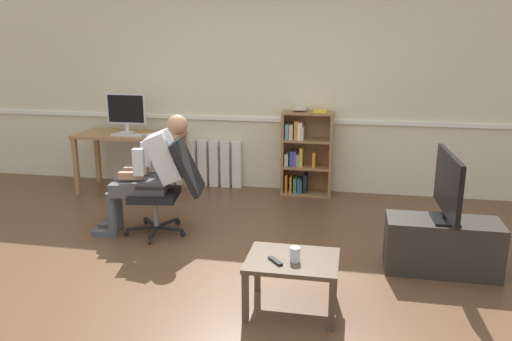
{
  "coord_description": "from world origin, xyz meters",
  "views": [
    {
      "loc": [
        1.04,
        -3.75,
        1.94
      ],
      "look_at": [
        0.15,
        0.85,
        0.7
      ],
      "focal_mm": 35.27,
      "sensor_mm": 36.0,
      "label": 1
    }
  ],
  "objects_px": {
    "bookshelf": "(304,154)",
    "office_chair": "(170,184)",
    "tv_stand": "(442,246)",
    "keyboard": "(128,135)",
    "tv_screen": "(448,186)",
    "drinking_glass": "(295,254)",
    "computer_mouse": "(150,135)",
    "radiator": "(208,163)",
    "person_seated": "(150,171)",
    "computer_desk": "(130,142)",
    "spare_remote": "(275,261)",
    "imac_monitor": "(126,110)",
    "coffee_table": "(292,266)"
  },
  "relations": [
    {
      "from": "keyboard",
      "to": "computer_mouse",
      "type": "xyz_separation_m",
      "value": [
        0.28,
        0.02,
        0.01
      ]
    },
    {
      "from": "computer_mouse",
      "to": "tv_screen",
      "type": "distance_m",
      "value": 3.63
    },
    {
      "from": "keyboard",
      "to": "computer_mouse",
      "type": "bearing_deg",
      "value": 4.12
    },
    {
      "from": "imac_monitor",
      "to": "radiator",
      "type": "xyz_separation_m",
      "value": [
        0.98,
        0.31,
        -0.73
      ]
    },
    {
      "from": "spare_remote",
      "to": "imac_monitor",
      "type": "bearing_deg",
      "value": 91.33
    },
    {
      "from": "tv_screen",
      "to": "drinking_glass",
      "type": "height_order",
      "value": "tv_screen"
    },
    {
      "from": "bookshelf",
      "to": "tv_stand",
      "type": "height_order",
      "value": "bookshelf"
    },
    {
      "from": "bookshelf",
      "to": "radiator",
      "type": "xyz_separation_m",
      "value": [
        -1.28,
        0.1,
        -0.21
      ]
    },
    {
      "from": "tv_screen",
      "to": "drinking_glass",
      "type": "bearing_deg",
      "value": 126.0
    },
    {
      "from": "computer_mouse",
      "to": "tv_screen",
      "type": "relative_size",
      "value": 0.12
    },
    {
      "from": "computer_desk",
      "to": "tv_stand",
      "type": "xyz_separation_m",
      "value": [
        3.58,
        -1.71,
        -0.42
      ]
    },
    {
      "from": "person_seated",
      "to": "spare_remote",
      "type": "xyz_separation_m",
      "value": [
        1.46,
        -1.3,
        -0.24
      ]
    },
    {
      "from": "computer_desk",
      "to": "bookshelf",
      "type": "relative_size",
      "value": 1.21
    },
    {
      "from": "computer_desk",
      "to": "tv_stand",
      "type": "relative_size",
      "value": 1.43
    },
    {
      "from": "tv_screen",
      "to": "coffee_table",
      "type": "bearing_deg",
      "value": 124.09
    },
    {
      "from": "bookshelf",
      "to": "radiator",
      "type": "distance_m",
      "value": 1.31
    },
    {
      "from": "tv_screen",
      "to": "spare_remote",
      "type": "height_order",
      "value": "tv_screen"
    },
    {
      "from": "imac_monitor",
      "to": "drinking_glass",
      "type": "xyz_separation_m",
      "value": [
        2.5,
        -2.7,
        -0.59
      ]
    },
    {
      "from": "imac_monitor",
      "to": "drinking_glass",
      "type": "bearing_deg",
      "value": -47.21
    },
    {
      "from": "computer_desk",
      "to": "office_chair",
      "type": "relative_size",
      "value": 1.38
    },
    {
      "from": "imac_monitor",
      "to": "radiator",
      "type": "relative_size",
      "value": 0.58
    },
    {
      "from": "imac_monitor",
      "to": "tv_screen",
      "type": "bearing_deg",
      "value": -26.08
    },
    {
      "from": "computer_desk",
      "to": "keyboard",
      "type": "xyz_separation_m",
      "value": [
        0.04,
        -0.14,
        0.11
      ]
    },
    {
      "from": "radiator",
      "to": "coffee_table",
      "type": "relative_size",
      "value": 1.37
    },
    {
      "from": "spare_remote",
      "to": "office_chair",
      "type": "bearing_deg",
      "value": 94.39
    },
    {
      "from": "person_seated",
      "to": "tv_screen",
      "type": "height_order",
      "value": "person_seated"
    },
    {
      "from": "person_seated",
      "to": "drinking_glass",
      "type": "distance_m",
      "value": 2.04
    },
    {
      "from": "coffee_table",
      "to": "drinking_glass",
      "type": "bearing_deg",
      "value": -63.29
    },
    {
      "from": "keyboard",
      "to": "computer_desk",
      "type": "bearing_deg",
      "value": 106.01
    },
    {
      "from": "computer_desk",
      "to": "keyboard",
      "type": "height_order",
      "value": "keyboard"
    },
    {
      "from": "keyboard",
      "to": "tv_stand",
      "type": "xyz_separation_m",
      "value": [
        3.54,
        -1.57,
        -0.54
      ]
    },
    {
      "from": "bookshelf",
      "to": "office_chair",
      "type": "bearing_deg",
      "value": -126.15
    },
    {
      "from": "computer_desk",
      "to": "tv_stand",
      "type": "distance_m",
      "value": 3.99
    },
    {
      "from": "computer_desk",
      "to": "person_seated",
      "type": "relative_size",
      "value": 1.09
    },
    {
      "from": "tv_stand",
      "to": "tv_screen",
      "type": "relative_size",
      "value": 1.11
    },
    {
      "from": "keyboard",
      "to": "spare_remote",
      "type": "height_order",
      "value": "keyboard"
    },
    {
      "from": "computer_mouse",
      "to": "tv_stand",
      "type": "relative_size",
      "value": 0.11
    },
    {
      "from": "radiator",
      "to": "tv_stand",
      "type": "xyz_separation_m",
      "value": [
        2.66,
        -2.1,
        -0.08
      ]
    },
    {
      "from": "person_seated",
      "to": "drinking_glass",
      "type": "relative_size",
      "value": 11.53
    },
    {
      "from": "bookshelf",
      "to": "office_chair",
      "type": "relative_size",
      "value": 1.14
    },
    {
      "from": "computer_desk",
      "to": "coffee_table",
      "type": "height_order",
      "value": "computer_desk"
    },
    {
      "from": "radiator",
      "to": "tv_screen",
      "type": "distance_m",
      "value": 3.42
    },
    {
      "from": "keyboard",
      "to": "radiator",
      "type": "xyz_separation_m",
      "value": [
        0.88,
        0.53,
        -0.45
      ]
    },
    {
      "from": "computer_desk",
      "to": "tv_screen",
      "type": "xyz_separation_m",
      "value": [
        3.58,
        -1.71,
        0.11
      ]
    },
    {
      "from": "imac_monitor",
      "to": "person_seated",
      "type": "height_order",
      "value": "imac_monitor"
    },
    {
      "from": "computer_desk",
      "to": "keyboard",
      "type": "relative_size",
      "value": 3.36
    },
    {
      "from": "office_chair",
      "to": "tv_stand",
      "type": "bearing_deg",
      "value": 72.25
    },
    {
      "from": "keyboard",
      "to": "spare_remote",
      "type": "bearing_deg",
      "value": -48.15
    },
    {
      "from": "tv_screen",
      "to": "spare_remote",
      "type": "distance_m",
      "value": 1.64
    },
    {
      "from": "bookshelf",
      "to": "tv_stand",
      "type": "xyz_separation_m",
      "value": [
        1.38,
        -2.0,
        -0.3
      ]
    }
  ]
}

